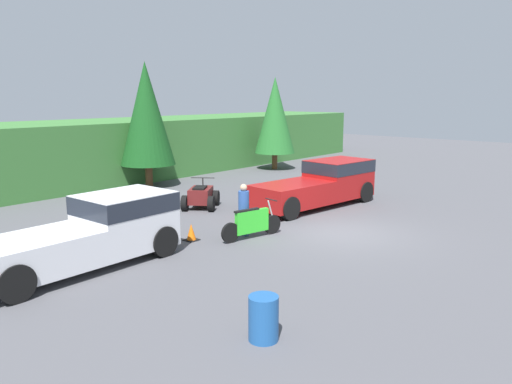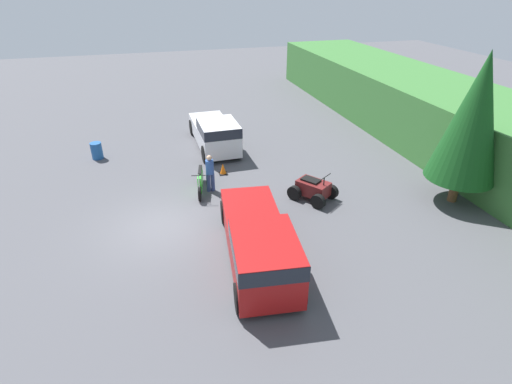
{
  "view_description": "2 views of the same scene",
  "coord_description": "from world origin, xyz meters",
  "views": [
    {
      "loc": [
        -14.36,
        -8.41,
        4.58
      ],
      "look_at": [
        0.01,
        3.82,
        0.95
      ],
      "focal_mm": 35.0,
      "sensor_mm": 36.0,
      "label": 1
    },
    {
      "loc": [
        13.54,
        -0.02,
        8.68
      ],
      "look_at": [
        0.01,
        3.82,
        0.95
      ],
      "focal_mm": 28.0,
      "sensor_mm": 36.0,
      "label": 2
    }
  ],
  "objects": [
    {
      "name": "traffic_cone",
      "position": [
        -3.89,
        3.24,
        0.25
      ],
      "size": [
        0.42,
        0.42,
        0.55
      ],
      "color": "black",
      "rests_on": "ground_plane"
    },
    {
      "name": "steel_barrel",
      "position": [
        -7.55,
        -2.8,
        0.44
      ],
      "size": [
        0.58,
        0.58,
        0.88
      ],
      "color": "#1E5193",
      "rests_on": "ground_plane"
    },
    {
      "name": "tree_left",
      "position": [
        1.41,
        12.27,
        3.71
      ],
      "size": [
        2.77,
        2.77,
        6.3
      ],
      "color": "brown",
      "rests_on": "ground_plane"
    },
    {
      "name": "pickup_truck_second",
      "position": [
        -7.13,
        3.51,
        0.98
      ],
      "size": [
        5.51,
        2.13,
        1.85
      ],
      "rotation": [
        0.0,
        0.0,
        0.02
      ],
      "color": "silver",
      "rests_on": "ground_plane"
    },
    {
      "name": "pickup_truck_red",
      "position": [
        3.42,
        2.97,
        0.99
      ],
      "size": [
        6.17,
        2.7,
        1.85
      ],
      "rotation": [
        0.0,
        0.0,
        -0.12
      ],
      "color": "maroon",
      "rests_on": "ground_plane"
    },
    {
      "name": "quad_atv",
      "position": [
        -0.39,
        6.5,
        0.48
      ],
      "size": [
        2.25,
        2.12,
        1.21
      ],
      "rotation": [
        0.0,
        0.0,
        0.61
      ],
      "color": "black",
      "rests_on": "ground_plane"
    },
    {
      "name": "rider_person",
      "position": [
        -2.33,
        2.36,
        0.95
      ],
      "size": [
        0.37,
        0.38,
        1.74
      ],
      "rotation": [
        0.0,
        0.0,
        0.02
      ],
      "color": "navy",
      "rests_on": "ground_plane"
    },
    {
      "name": "ground_plane",
      "position": [
        0.0,
        0.0,
        0.0
      ],
      "size": [
        80.0,
        80.0,
        0.0
      ],
      "primitive_type": "plane",
      "color": "#4C4C51"
    },
    {
      "name": "dirt_bike",
      "position": [
        -2.42,
        1.92,
        0.5
      ],
      "size": [
        2.35,
        0.75,
        1.21
      ],
      "rotation": [
        0.0,
        0.0,
        -0.2
      ],
      "color": "black",
      "rests_on": "ground_plane"
    },
    {
      "name": "hillside_backdrop",
      "position": [
        0.0,
        16.0,
        1.63
      ],
      "size": [
        44.0,
        6.0,
        3.25
      ],
      "color": "#387033",
      "rests_on": "ground_plane"
    }
  ]
}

